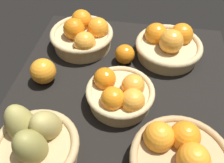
{
  "coord_description": "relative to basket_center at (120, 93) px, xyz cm",
  "views": [
    {
      "loc": [
        -47.57,
        -5.16,
        62.6
      ],
      "look_at": [
        3.05,
        3.2,
        7.0
      ],
      "focal_mm": 38.96,
      "sensor_mm": 36.0,
      "label": 1
    }
  ],
  "objects": [
    {
      "name": "loose_orange_front_gap",
      "position": [
        18.75,
        0.89,
        -0.94
      ],
      "size": [
        6.98,
        6.98,
        6.98
      ],
      "primitive_type": "sphere",
      "color": "orange",
      "rests_on": "market_tray"
    },
    {
      "name": "loose_orange_back_gap",
      "position": [
        5.35,
        25.81,
        -0.23
      ],
      "size": [
        8.4,
        8.4,
        8.4
      ],
      "primitive_type": "sphere",
      "color": "orange",
      "rests_on": "market_tray"
    },
    {
      "name": "basket_center",
      "position": [
        0.0,
        0.0,
        0.0
      ],
      "size": [
        20.48,
        20.48,
        10.14
      ],
      "color": "tan",
      "rests_on": "market_tray"
    },
    {
      "name": "basket_near_right",
      "position": [
        25.3,
        -14.09,
        0.14
      ],
      "size": [
        23.84,
        23.84,
        12.3
      ],
      "color": "tan",
      "rests_on": "market_tray"
    },
    {
      "name": "basket_far_left_pears",
      "position": [
        -20.01,
        18.18,
        0.85
      ],
      "size": [
        22.02,
        21.75,
        15.14
      ],
      "color": "tan",
      "rests_on": "market_tray"
    },
    {
      "name": "basket_far_right",
      "position": [
        25.28,
        17.5,
        0.54
      ],
      "size": [
        23.46,
        23.46,
        12.27
      ],
      "color": "tan",
      "rests_on": "market_tray"
    },
    {
      "name": "market_tray",
      "position": [
        1.66,
        -0.09,
        -5.93
      ],
      "size": [
        84.0,
        72.0,
        3.0
      ],
      "primitive_type": "cube",
      "color": "black",
      "rests_on": "ground"
    },
    {
      "name": "basket_near_left",
      "position": [
        -18.3,
        -17.59,
        0.23
      ],
      "size": [
        24.88,
        24.88,
        11.59
      ],
      "color": "tan",
      "rests_on": "market_tray"
    }
  ]
}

